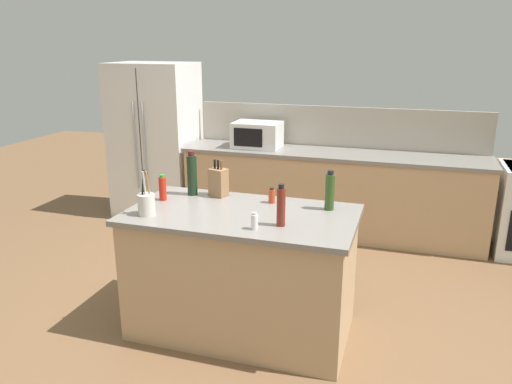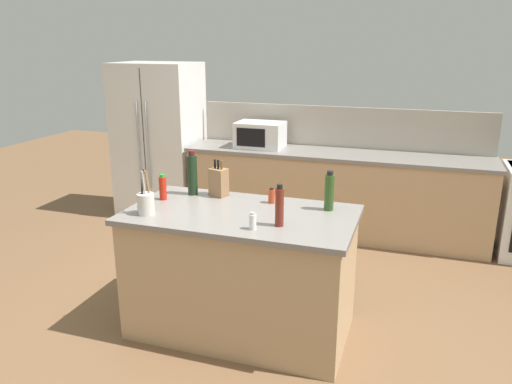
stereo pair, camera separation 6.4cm
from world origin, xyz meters
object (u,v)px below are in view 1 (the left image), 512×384
object	(u,v)px
microwave	(257,135)
utensil_crock	(146,204)
refrigerator	(156,140)
salt_shaker	(254,221)
hot_sauce_bottle	(163,188)
vinegar_bottle	(281,206)
knife_block	(218,182)
spice_jar_paprika	(272,196)
wine_bottle	(192,174)
olive_oil_bottle	(330,191)

from	to	relation	value
microwave	utensil_crock	xyz separation A→B (m)	(-0.05, -2.45, -0.06)
refrigerator	utensil_crock	distance (m)	2.81
salt_shaker	hot_sauce_bottle	world-z (taller)	hot_sauce_bottle
microwave	hot_sauce_bottle	world-z (taller)	microwave
vinegar_bottle	utensil_crock	bearing A→B (deg)	-175.58
refrigerator	hot_sauce_bottle	xyz separation A→B (m)	(1.23, -2.16, 0.10)
knife_block	spice_jar_paprika	bearing A→B (deg)	11.30
utensil_crock	vinegar_bottle	size ratio (longest dim) A/B	1.12
utensil_crock	hot_sauce_bottle	distance (m)	0.34
microwave	utensil_crock	world-z (taller)	utensil_crock
wine_bottle	olive_oil_bottle	bearing A→B (deg)	-2.06
utensil_crock	wine_bottle	xyz separation A→B (m)	(0.11, 0.54, 0.08)
microwave	utensil_crock	bearing A→B (deg)	-91.13
refrigerator	hot_sauce_bottle	bearing A→B (deg)	-60.27
refrigerator	spice_jar_paprika	world-z (taller)	refrigerator
vinegar_bottle	olive_oil_bottle	world-z (taller)	olive_oil_bottle
vinegar_bottle	wine_bottle	world-z (taller)	wine_bottle
refrigerator	salt_shaker	size ratio (longest dim) A/B	16.24
vinegar_bottle	salt_shaker	bearing A→B (deg)	-141.52
microwave	utensil_crock	size ratio (longest dim) A/B	1.66
refrigerator	vinegar_bottle	xyz separation A→B (m)	(2.24, -2.42, 0.14)
utensil_crock	olive_oil_bottle	distance (m)	1.30
knife_block	hot_sauce_bottle	size ratio (longest dim) A/B	1.45
microwave	salt_shaker	world-z (taller)	microwave
olive_oil_bottle	knife_block	bearing A→B (deg)	175.75
refrigerator	olive_oil_bottle	bearing A→B (deg)	-38.81
refrigerator	hot_sauce_bottle	world-z (taller)	refrigerator
microwave	wine_bottle	world-z (taller)	wine_bottle
olive_oil_bottle	spice_jar_paprika	distance (m)	0.45
vinegar_bottle	wine_bottle	bearing A→B (deg)	151.28
hot_sauce_bottle	refrigerator	bearing A→B (deg)	119.73
vinegar_bottle	wine_bottle	distance (m)	0.96
microwave	knife_block	size ratio (longest dim) A/B	1.84
olive_oil_bottle	spice_jar_paprika	size ratio (longest dim) A/B	2.45
vinegar_bottle	spice_jar_paprika	bearing A→B (deg)	112.79
microwave	hot_sauce_bottle	bearing A→B (deg)	-92.70
wine_bottle	spice_jar_paprika	world-z (taller)	wine_bottle
wine_bottle	hot_sauce_bottle	distance (m)	0.26
hot_sauce_bottle	microwave	bearing A→B (deg)	87.30
utensil_crock	hot_sauce_bottle	xyz separation A→B (m)	(-0.05, 0.34, 0.01)
vinegar_bottle	wine_bottle	xyz separation A→B (m)	(-0.85, 0.46, 0.03)
olive_oil_bottle	hot_sauce_bottle	xyz separation A→B (m)	(-1.25, -0.16, -0.04)
spice_jar_paprika	vinegar_bottle	bearing A→B (deg)	-67.21
utensil_crock	spice_jar_paprika	xyz separation A→B (m)	(0.76, 0.52, -0.03)
utensil_crock	salt_shaker	size ratio (longest dim) A/B	2.79
utensil_crock	spice_jar_paprika	bearing A→B (deg)	34.32
wine_bottle	olive_oil_bottle	world-z (taller)	wine_bottle
refrigerator	spice_jar_paprika	bearing A→B (deg)	-43.97
vinegar_bottle	olive_oil_bottle	size ratio (longest dim) A/B	0.98
microwave	salt_shaker	distance (m)	2.60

